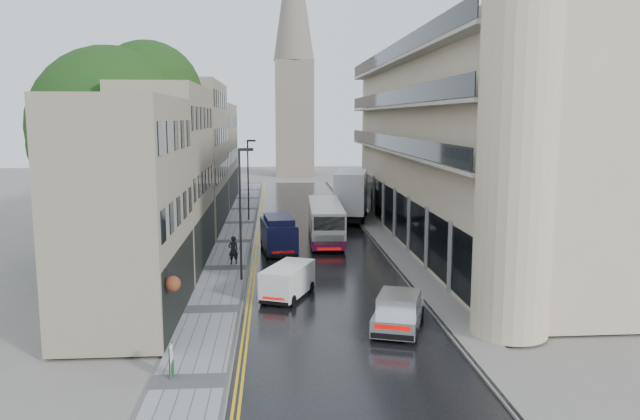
{
  "coord_description": "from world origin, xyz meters",
  "views": [
    {
      "loc": [
        -2.87,
        -18.25,
        9.2
      ],
      "look_at": [
        -0.17,
        18.0,
        3.8
      ],
      "focal_mm": 35.0,
      "sensor_mm": 36.0,
      "label": 1
    }
  ],
  "objects": [
    {
      "name": "cream_bus",
      "position": [
        -0.18,
        25.07,
        1.42
      ],
      "size": [
        2.67,
        10.33,
        2.8
      ],
      "primitive_type": null,
      "rotation": [
        0.0,
        0.0,
        -0.03
      ],
      "color": "beige",
      "rests_on": "road"
    },
    {
      "name": "tree_far",
      "position": [
        -12.2,
        33.0,
        6.23
      ],
      "size": [
        9.24,
        9.24,
        12.46
      ],
      "primitive_type": null,
      "color": "black",
      "rests_on": "ground"
    },
    {
      "name": "white_lorry",
      "position": [
        2.53,
        35.07,
        2.26
      ],
      "size": [
        4.12,
        8.88,
        4.49
      ],
      "primitive_type": null,
      "rotation": [
        0.0,
        0.0,
        -0.19
      ],
      "color": "silver",
      "rests_on": "road"
    },
    {
      "name": "white_van",
      "position": [
        -3.43,
        11.91,
        0.89
      ],
      "size": [
        3.01,
        4.19,
        1.74
      ],
      "primitive_type": null,
      "rotation": [
        0.0,
        0.0,
        -0.4
      ],
      "color": "white",
      "rests_on": "road"
    },
    {
      "name": "silver_hatchback",
      "position": [
        1.25,
        6.62,
        0.82
      ],
      "size": [
        3.1,
        4.62,
        1.59
      ],
      "primitive_type": null,
      "rotation": [
        0.0,
        0.0,
        -0.32
      ],
      "color": "silver",
      "rests_on": "road"
    },
    {
      "name": "navy_van",
      "position": [
        -3.34,
        21.97,
        1.34
      ],
      "size": [
        2.6,
        5.35,
        2.63
      ],
      "primitive_type": null,
      "rotation": [
        0.0,
        0.0,
        0.11
      ],
      "color": "#0E1133",
      "rests_on": "road"
    },
    {
      "name": "modern_block",
      "position": [
        10.3,
        26.0,
        7.0
      ],
      "size": [
        8.0,
        40.0,
        14.0
      ],
      "primitive_type": null,
      "color": "#C6B693",
      "rests_on": "ground"
    },
    {
      "name": "old_shop_row",
      "position": [
        -9.45,
        30.0,
        6.0
      ],
      "size": [
        4.5,
        56.0,
        12.0
      ],
      "primitive_type": null,
      "color": "gray",
      "rests_on": "ground"
    },
    {
      "name": "right_sidewalk",
      "position": [
        5.4,
        27.5,
        0.06
      ],
      "size": [
        1.8,
        85.0,
        0.12
      ],
      "primitive_type": "cube",
      "color": "slate",
      "rests_on": "ground"
    },
    {
      "name": "ground",
      "position": [
        0.0,
        0.0,
        0.0
      ],
      "size": [
        200.0,
        200.0,
        0.0
      ],
      "primitive_type": "plane",
      "color": "slate",
      "rests_on": "ground"
    },
    {
      "name": "pedestrian",
      "position": [
        -5.44,
        20.14,
        1.0
      ],
      "size": [
        0.76,
        0.64,
        1.77
      ],
      "primitive_type": "imported",
      "rotation": [
        0.0,
        0.0,
        3.53
      ],
      "color": "black",
      "rests_on": "left_sidewalk"
    },
    {
      "name": "lamp_post_near",
      "position": [
        -4.76,
        16.29,
        3.81
      ],
      "size": [
        0.85,
        0.29,
        7.38
      ],
      "primitive_type": null,
      "rotation": [
        0.0,
        0.0,
        0.12
      ],
      "color": "black",
      "rests_on": "left_sidewalk"
    },
    {
      "name": "left_sidewalk",
      "position": [
        -5.85,
        27.5,
        0.06
      ],
      "size": [
        2.7,
        85.0,
        0.12
      ],
      "primitive_type": "cube",
      "color": "gray",
      "rests_on": "ground"
    },
    {
      "name": "estate_sign",
      "position": [
        -6.58,
        3.12,
        0.66
      ],
      "size": [
        0.09,
        0.65,
        1.08
      ],
      "primitive_type": null,
      "rotation": [
        0.0,
        0.0,
        0.01
      ],
      "color": "silver",
      "rests_on": "left_sidewalk"
    },
    {
      "name": "lamp_post_far",
      "position": [
        -5.14,
        37.12,
        3.67
      ],
      "size": [
        0.81,
        0.44,
        7.11
      ],
      "primitive_type": null,
      "rotation": [
        0.0,
        0.0,
        -0.35
      ],
      "color": "black",
      "rests_on": "left_sidewalk"
    },
    {
      "name": "church_spire",
      "position": [
        0.5,
        82.0,
        20.0
      ],
      "size": [
        6.4,
        6.4,
        40.0
      ],
      "primitive_type": null,
      "color": "#74685C",
      "rests_on": "ground"
    },
    {
      "name": "tree_near",
      "position": [
        -12.5,
        20.0,
        6.95
      ],
      "size": [
        10.56,
        10.56,
        13.89
      ],
      "primitive_type": null,
      "color": "black",
      "rests_on": "ground"
    },
    {
      "name": "road",
      "position": [
        0.0,
        27.5,
        0.01
      ],
      "size": [
        9.0,
        85.0,
        0.02
      ],
      "primitive_type": "cube",
      "color": "black",
      "rests_on": "ground"
    }
  ]
}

